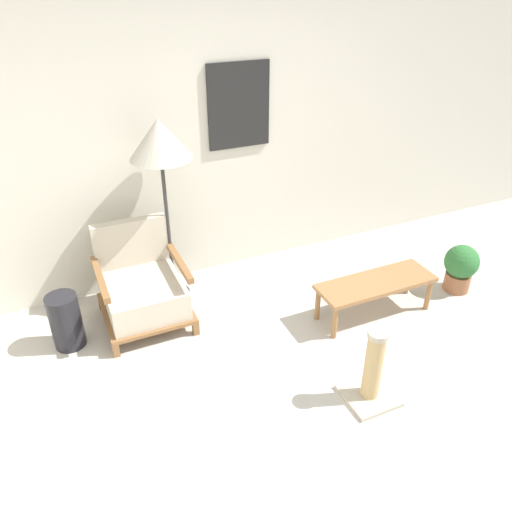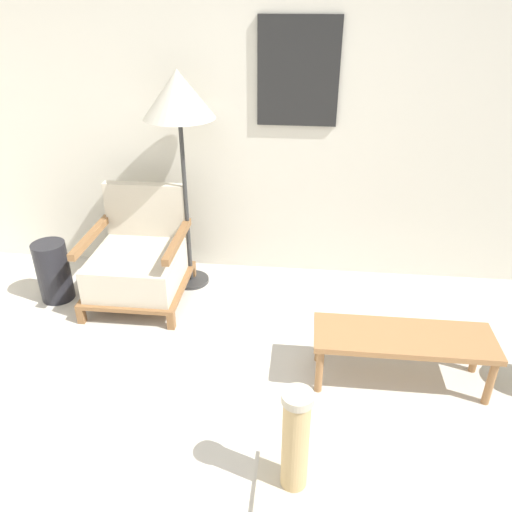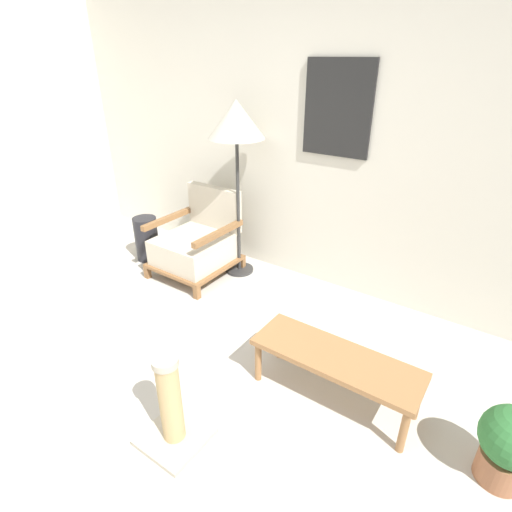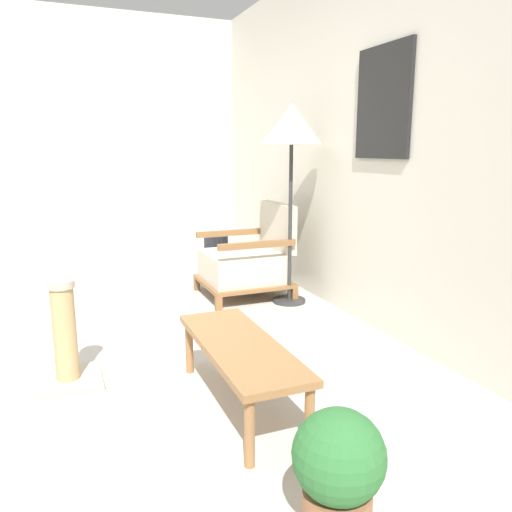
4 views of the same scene
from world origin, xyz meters
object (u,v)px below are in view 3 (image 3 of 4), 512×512
(coffee_table, at_px, (335,361))
(floor_lamp, at_px, (236,125))
(vase, at_px, (147,239))
(scratching_post, at_px, (172,410))
(armchair, at_px, (197,244))
(potted_plant, at_px, (510,444))

(coffee_table, bearing_deg, floor_lamp, 146.27)
(vase, distance_m, scratching_post, 2.32)
(armchair, relative_size, potted_plant, 1.77)
(floor_lamp, bearing_deg, coffee_table, -33.73)
(floor_lamp, bearing_deg, potted_plant, -22.43)
(potted_plant, height_order, scratching_post, scratching_post)
(floor_lamp, bearing_deg, vase, -160.50)
(coffee_table, height_order, scratching_post, scratching_post)
(floor_lamp, relative_size, potted_plant, 3.56)
(floor_lamp, height_order, vase, floor_lamp)
(floor_lamp, xyz_separation_m, scratching_post, (0.88, -1.76, -1.18))
(armchair, xyz_separation_m, coffee_table, (1.79, -0.73, -0.02))
(scratching_post, bearing_deg, potted_plant, 27.21)
(armchair, bearing_deg, potted_plant, -15.20)
(armchair, bearing_deg, vase, -172.33)
(coffee_table, height_order, potted_plant, potted_plant)
(armchair, xyz_separation_m, potted_plant, (2.71, -0.74, -0.06))
(floor_lamp, xyz_separation_m, potted_plant, (2.39, -0.99, -1.15))
(floor_lamp, height_order, scratching_post, floor_lamp)
(armchair, relative_size, vase, 1.75)
(vase, height_order, scratching_post, scratching_post)
(armchair, distance_m, vase, 0.63)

